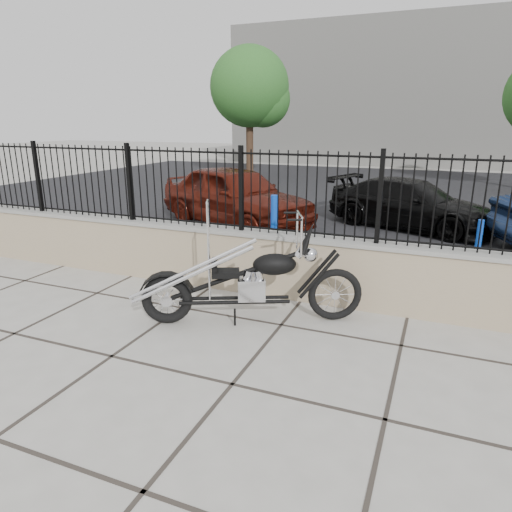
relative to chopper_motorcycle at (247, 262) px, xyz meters
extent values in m
plane|color=#99968E|center=(0.45, -1.44, -0.82)|extent=(90.00, 90.00, 0.00)
plane|color=black|center=(0.45, 11.06, -0.82)|extent=(30.00, 30.00, 0.00)
cube|color=gray|center=(0.45, 1.06, -0.34)|extent=(14.00, 0.36, 0.96)
cube|color=black|center=(0.45, 1.06, 0.74)|extent=(14.00, 0.08, 1.20)
cube|color=beige|center=(0.45, 25.06, 3.18)|extent=(22.00, 6.00, 8.00)
imported|color=#4F140B|center=(-2.56, 5.18, -0.07)|extent=(4.73, 3.46, 1.50)
imported|color=black|center=(1.52, 6.55, -0.23)|extent=(4.42, 3.04, 1.19)
cylinder|color=#0D3AC8|center=(-0.83, 3.29, -0.25)|extent=(0.14, 0.14, 1.15)
cylinder|color=#0C49B4|center=(2.90, 3.73, -0.39)|extent=(0.12, 0.12, 0.87)
cylinder|color=#382619|center=(-6.18, 14.65, 0.81)|extent=(0.33, 0.33, 3.27)
sphere|color=#235E27|center=(-6.18, 14.65, 3.32)|extent=(3.49, 3.49, 3.49)
camera|label=1|loc=(2.20, -5.08, 1.73)|focal=32.00mm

